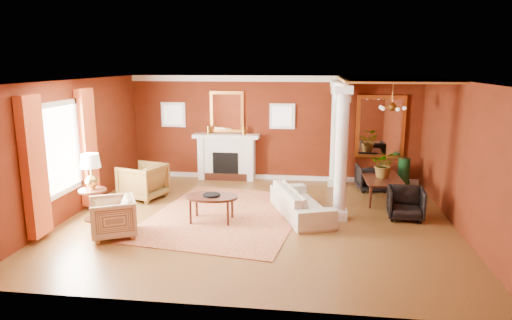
# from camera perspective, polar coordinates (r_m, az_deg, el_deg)

# --- Properties ---
(ground) EXTENTS (8.00, 8.00, 0.00)m
(ground) POSITION_cam_1_polar(r_m,az_deg,el_deg) (9.69, 0.20, -7.52)
(ground) COLOR brown
(ground) RESTS_ON ground
(room_shell) EXTENTS (8.04, 7.04, 2.92)m
(room_shell) POSITION_cam_1_polar(r_m,az_deg,el_deg) (9.21, 0.21, 4.39)
(room_shell) COLOR #5E1D0D
(room_shell) RESTS_ON ground
(fireplace) EXTENTS (1.85, 0.42, 1.29)m
(fireplace) POSITION_cam_1_polar(r_m,az_deg,el_deg) (12.87, -3.71, 0.39)
(fireplace) COLOR white
(fireplace) RESTS_ON ground
(overmantel_mirror) EXTENTS (0.95, 0.07, 1.15)m
(overmantel_mirror) POSITION_cam_1_polar(r_m,az_deg,el_deg) (12.81, -3.67, 6.02)
(overmantel_mirror) COLOR #EEA346
(overmantel_mirror) RESTS_ON fireplace
(flank_window_left) EXTENTS (0.70, 0.07, 0.70)m
(flank_window_left) POSITION_cam_1_polar(r_m,az_deg,el_deg) (13.22, -10.30, 5.60)
(flank_window_left) COLOR white
(flank_window_left) RESTS_ON room_shell
(flank_window_right) EXTENTS (0.70, 0.07, 0.70)m
(flank_window_right) POSITION_cam_1_polar(r_m,az_deg,el_deg) (12.63, 3.30, 5.48)
(flank_window_right) COLOR white
(flank_window_right) RESTS_ON room_shell
(left_window) EXTENTS (0.21, 2.55, 2.60)m
(left_window) POSITION_cam_1_polar(r_m,az_deg,el_deg) (10.00, -22.99, 0.59)
(left_window) COLOR white
(left_window) RESTS_ON room_shell
(column_front) EXTENTS (0.36, 0.36, 2.80)m
(column_front) POSITION_cam_1_polar(r_m,az_deg,el_deg) (9.55, 10.61, 0.86)
(column_front) COLOR white
(column_front) RESTS_ON ground
(column_back) EXTENTS (0.36, 0.36, 2.80)m
(column_back) POSITION_cam_1_polar(r_m,az_deg,el_deg) (12.20, 9.94, 3.32)
(column_back) COLOR white
(column_back) RESTS_ON ground
(header_beam) EXTENTS (0.30, 3.20, 0.32)m
(header_beam) POSITION_cam_1_polar(r_m,az_deg,el_deg) (10.99, 10.41, 8.60)
(header_beam) COLOR white
(header_beam) RESTS_ON column_front
(amber_ceiling) EXTENTS (2.30, 3.40, 0.04)m
(amber_ceiling) POSITION_cam_1_polar(r_m,az_deg,el_deg) (10.95, 16.60, 9.60)
(amber_ceiling) COLOR gold
(amber_ceiling) RESTS_ON room_shell
(dining_mirror) EXTENTS (1.30, 0.07, 1.70)m
(dining_mirror) POSITION_cam_1_polar(r_m,az_deg,el_deg) (12.74, 15.28, 4.00)
(dining_mirror) COLOR #EEA346
(dining_mirror) RESTS_ON room_shell
(chandelier) EXTENTS (0.60, 0.62, 0.75)m
(chandelier) POSITION_cam_1_polar(r_m,az_deg,el_deg) (11.04, 16.62, 6.38)
(chandelier) COLOR #AC8836
(chandelier) RESTS_ON room_shell
(crown_trim) EXTENTS (8.00, 0.08, 0.16)m
(crown_trim) POSITION_cam_1_polar(r_m,az_deg,el_deg) (12.57, 2.20, 10.12)
(crown_trim) COLOR white
(crown_trim) RESTS_ON room_shell
(base_trim) EXTENTS (8.00, 0.08, 0.12)m
(base_trim) POSITION_cam_1_polar(r_m,az_deg,el_deg) (12.96, 2.10, -2.16)
(base_trim) COLOR white
(base_trim) RESTS_ON ground
(rug) EXTENTS (3.61, 4.48, 0.02)m
(rug) POSITION_cam_1_polar(r_m,az_deg,el_deg) (9.98, -3.75, -6.91)
(rug) COLOR maroon
(rug) RESTS_ON ground
(sofa) EXTENTS (1.31, 2.22, 0.83)m
(sofa) POSITION_cam_1_polar(r_m,az_deg,el_deg) (9.87, 5.68, -4.66)
(sofa) COLOR beige
(sofa) RESTS_ON ground
(armchair_leopard) EXTENTS (1.10, 1.14, 0.95)m
(armchair_leopard) POSITION_cam_1_polar(r_m,az_deg,el_deg) (11.38, -13.97, -2.40)
(armchair_leopard) COLOR black
(armchair_leopard) RESTS_ON ground
(armchair_stripe) EXTENTS (1.04, 1.06, 0.83)m
(armchair_stripe) POSITION_cam_1_polar(r_m,az_deg,el_deg) (9.11, -17.49, -6.64)
(armchair_stripe) COLOR tan
(armchair_stripe) RESTS_ON ground
(coffee_table) EXTENTS (1.11, 1.11, 0.56)m
(coffee_table) POSITION_cam_1_polar(r_m,az_deg,el_deg) (9.50, -5.59, -4.74)
(coffee_table) COLOR black
(coffee_table) RESTS_ON ground
(coffee_book) EXTENTS (0.14, 0.02, 0.20)m
(coffee_book) POSITION_cam_1_polar(r_m,az_deg,el_deg) (9.52, -5.61, -3.79)
(coffee_book) COLOR black
(coffee_book) RESTS_ON coffee_table
(side_table) EXTENTS (0.57, 0.57, 1.42)m
(side_table) POSITION_cam_1_polar(r_m,az_deg,el_deg) (10.04, -19.88, -1.93)
(side_table) COLOR black
(side_table) RESTS_ON ground
(dining_table) EXTENTS (0.59, 1.58, 0.87)m
(dining_table) POSITION_cam_1_polar(r_m,az_deg,el_deg) (11.38, 15.61, -2.69)
(dining_table) COLOR black
(dining_table) RESTS_ON ground
(dining_chair_near) EXTENTS (0.77, 0.73, 0.74)m
(dining_chair_near) POSITION_cam_1_polar(r_m,az_deg,el_deg) (10.17, 18.23, -4.98)
(dining_chair_near) COLOR black
(dining_chair_near) RESTS_ON ground
(dining_chair_far) EXTENTS (0.80, 0.76, 0.74)m
(dining_chair_far) POSITION_cam_1_polar(r_m,az_deg,el_deg) (12.16, 14.22, -2.00)
(dining_chair_far) COLOR black
(dining_chair_far) RESTS_ON ground
(green_urn) EXTENTS (0.34, 0.34, 0.81)m
(green_urn) POSITION_cam_1_polar(r_m,az_deg,el_deg) (12.63, 17.94, -1.94)
(green_urn) COLOR #123918
(green_urn) RESTS_ON ground
(potted_plant) EXTENTS (0.73, 0.77, 0.51)m
(potted_plant) POSITION_cam_1_polar(r_m,az_deg,el_deg) (11.22, 15.78, 0.71)
(potted_plant) COLOR #26591E
(potted_plant) RESTS_ON dining_table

